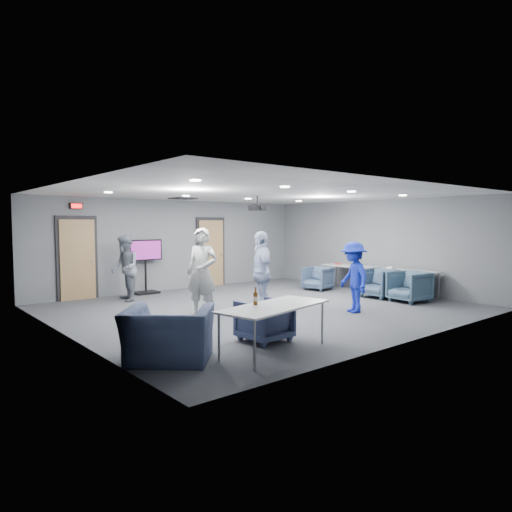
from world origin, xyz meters
TOP-DOWN VIEW (x-y plane):
  - floor at (0.00, 0.00)m, footprint 9.00×9.00m
  - ceiling at (0.00, 0.00)m, footprint 9.00×9.00m
  - wall_back at (0.00, 4.00)m, footprint 9.00×0.02m
  - wall_front at (0.00, -4.00)m, footprint 9.00×0.02m
  - wall_left at (-4.50, 0.00)m, footprint 0.02×8.00m
  - wall_right at (4.50, 0.00)m, footprint 0.02×8.00m
  - door_left at (-3.00, 3.95)m, footprint 1.06×0.17m
  - door_right at (1.20, 3.95)m, footprint 1.06×0.17m
  - exit_sign at (-3.00, 3.93)m, footprint 0.32×0.08m
  - hvac_diffuser at (-0.50, 2.80)m, footprint 0.60×0.60m
  - downlights at (0.00, 0.00)m, footprint 6.18×3.78m
  - person_a at (-1.75, -0.05)m, footprint 0.74×0.83m
  - person_b at (-2.15, 2.92)m, footprint 0.82×0.95m
  - person_c at (-0.56, -0.59)m, footprint 0.85×1.16m
  - person_d at (1.16, -1.77)m, footprint 0.95×1.18m
  - chair_right_a at (3.15, 1.13)m, footprint 0.89×0.88m
  - chair_right_b at (3.34, -0.90)m, footprint 0.87×0.85m
  - chair_right_c at (3.32, -1.83)m, footprint 0.98×0.96m
  - chair_front_a at (-2.04, -2.40)m, footprint 0.78×0.80m
  - chair_front_b at (-3.85, -2.40)m, footprint 1.60×1.59m
  - table_right_a at (4.00, 0.59)m, footprint 0.71×1.69m
  - table_right_b at (4.00, -1.31)m, footprint 0.74×1.77m
  - table_front_left at (-2.35, -3.00)m, footprint 2.08×1.20m
  - bottle_front at (-2.54, -2.78)m, footprint 0.07×0.07m
  - bottle_right at (3.83, 0.20)m, footprint 0.07×0.07m
  - snack_box at (3.98, 1.04)m, footprint 0.23×0.20m
  - wrapper at (4.06, -0.81)m, footprint 0.25×0.17m
  - tv_stand at (-1.17, 3.75)m, footprint 1.01×0.48m
  - projector at (0.44, 0.73)m, footprint 0.39×0.37m

SIDE VIEW (x-z plane):
  - floor at x=0.00m, z-range 0.00..0.00m
  - chair_right_a at x=3.15m, z-range 0.00..0.70m
  - chair_front_a at x=-2.04m, z-range 0.00..0.71m
  - chair_right_b at x=3.34m, z-range 0.00..0.78m
  - chair_front_b at x=-3.85m, z-range 0.00..0.78m
  - chair_right_c at x=3.32m, z-range 0.00..0.79m
  - table_right_a at x=4.00m, z-range 0.32..1.05m
  - table_right_b at x=4.00m, z-range 0.32..1.05m
  - table_front_left at x=-2.35m, z-range 0.32..1.05m
  - snack_box at x=3.98m, z-range 0.73..0.77m
  - wrapper at x=4.06m, z-range 0.73..0.78m
  - person_d at x=1.16m, z-range 0.00..1.59m
  - bottle_right at x=3.83m, z-range 0.69..0.96m
  - bottle_front at x=-2.54m, z-range 0.69..0.97m
  - person_b at x=-2.15m, z-range 0.00..1.71m
  - tv_stand at x=-1.17m, z-range 0.10..1.65m
  - person_c at x=-0.56m, z-range 0.00..1.83m
  - person_a at x=-1.75m, z-range 0.00..1.91m
  - door_left at x=-3.00m, z-range -0.05..2.19m
  - door_right at x=1.20m, z-range -0.05..2.19m
  - wall_back at x=0.00m, z-range 0.00..2.70m
  - wall_front at x=0.00m, z-range 0.00..2.70m
  - wall_left at x=-4.50m, z-range 0.00..2.70m
  - wall_right at x=4.50m, z-range 0.00..2.70m
  - projector at x=0.44m, z-range 2.22..2.58m
  - exit_sign at x=-3.00m, z-range 2.37..2.53m
  - downlights at x=0.00m, z-range 2.67..2.69m
  - hvac_diffuser at x=-0.50m, z-range 2.67..2.70m
  - ceiling at x=0.00m, z-range 2.70..2.70m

